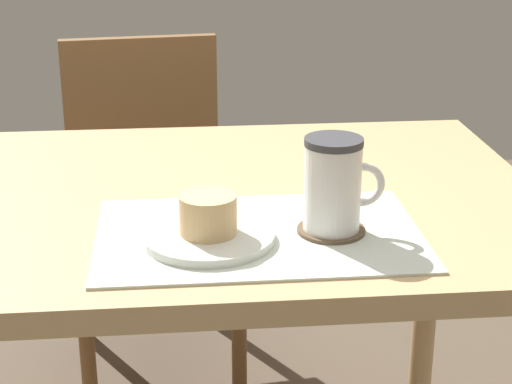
# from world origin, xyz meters

# --- Properties ---
(dining_table) EXTENTS (1.05, 0.74, 0.72)m
(dining_table) POSITION_xyz_m (0.00, 0.00, 0.63)
(dining_table) COLOR tan
(dining_table) RESTS_ON ground_plane
(wooden_chair) EXTENTS (0.47, 0.47, 0.81)m
(wooden_chair) POSITION_xyz_m (-0.12, 0.73, 0.46)
(wooden_chair) COLOR brown
(wooden_chair) RESTS_ON ground_plane
(placemat) EXTENTS (0.45, 0.29, 0.00)m
(placemat) POSITION_xyz_m (0.06, -0.18, 0.72)
(placemat) COLOR silver
(placemat) RESTS_ON dining_table
(pastry_plate) EXTENTS (0.18, 0.18, 0.01)m
(pastry_plate) POSITION_xyz_m (-0.01, -0.20, 0.73)
(pastry_plate) COLOR silver
(pastry_plate) RESTS_ON placemat
(pastry) EXTENTS (0.08, 0.08, 0.05)m
(pastry) POSITION_xyz_m (-0.01, -0.20, 0.76)
(pastry) COLOR #E5BC7F
(pastry) RESTS_ON pastry_plate
(coffee_coaster) EXTENTS (0.09, 0.09, 0.00)m
(coffee_coaster) POSITION_xyz_m (0.16, -0.18, 0.73)
(coffee_coaster) COLOR brown
(coffee_coaster) RESTS_ON placemat
(coffee_mug) EXTENTS (0.11, 0.08, 0.13)m
(coffee_mug) POSITION_xyz_m (0.16, -0.18, 0.80)
(coffee_mug) COLOR white
(coffee_mug) RESTS_ON coffee_coaster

